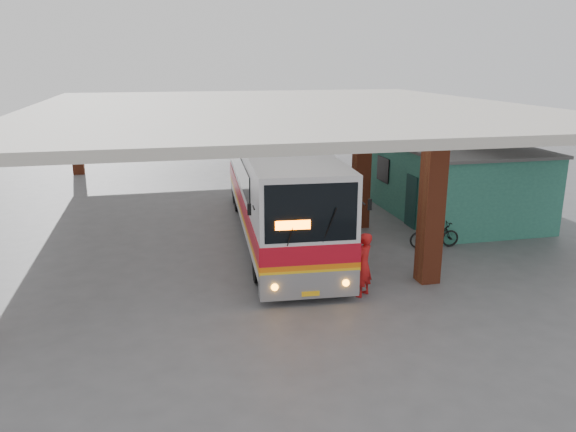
# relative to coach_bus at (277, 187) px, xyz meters

# --- Properties ---
(ground) EXTENTS (90.00, 90.00, 0.00)m
(ground) POSITION_rel_coach_bus_xyz_m (0.51, -2.54, -1.92)
(ground) COLOR #515154
(ground) RESTS_ON ground
(brick_columns) EXTENTS (20.10, 21.60, 4.35)m
(brick_columns) POSITION_rel_coach_bus_xyz_m (1.94, 2.46, 0.26)
(brick_columns) COLOR maroon
(brick_columns) RESTS_ON ground
(canopy_roof) EXTENTS (21.00, 23.00, 0.30)m
(canopy_roof) POSITION_rel_coach_bus_xyz_m (1.01, 3.96, 2.58)
(canopy_roof) COLOR beige
(canopy_roof) RESTS_ON brick_columns
(shop_building) EXTENTS (5.20, 8.20, 3.11)m
(shop_building) POSITION_rel_coach_bus_xyz_m (8.00, 1.46, -0.35)
(shop_building) COLOR #2A6B5B
(shop_building) RESTS_ON ground
(coach_bus) EXTENTS (3.65, 13.39, 3.86)m
(coach_bus) POSITION_rel_coach_bus_xyz_m (0.00, 0.00, 0.00)
(coach_bus) COLOR silver
(coach_bus) RESTS_ON ground
(motorcycle) EXTENTS (1.87, 0.77, 0.96)m
(motorcycle) POSITION_rel_coach_bus_xyz_m (5.21, -2.65, -1.43)
(motorcycle) COLOR black
(motorcycle) RESTS_ON ground
(pedestrian) EXTENTS (0.81, 0.79, 1.87)m
(pedestrian) POSITION_rel_coach_bus_xyz_m (1.21, -6.14, -0.98)
(pedestrian) COLOR red
(pedestrian) RESTS_ON ground
(red_chair) EXTENTS (0.46, 0.46, 0.70)m
(red_chair) POSITION_rel_coach_bus_xyz_m (4.91, 3.55, -1.59)
(red_chair) COLOR #B11219
(red_chair) RESTS_ON ground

